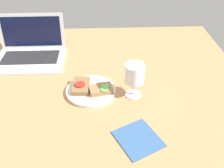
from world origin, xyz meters
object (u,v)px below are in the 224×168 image
sandwich_with_tomato (81,86)px  wine_glass (134,75)px  plate (91,91)px  sandwich_with_cucumber (101,89)px  laptop (30,51)px  napkin (138,139)px

sandwich_with_tomato → wine_glass: size_ratio=0.80×
sandwich_with_tomato → plate: bearing=-18.5°
sandwich_with_cucumber → laptop: size_ratio=0.31×
plate → napkin: 32.24cm
sandwich_with_tomato → napkin: (21.35, -28.80, -2.27)cm
wine_glass → laptop: bearing=146.3°
wine_glass → napkin: bearing=-92.5°
wine_glass → napkin: 26.70cm
napkin → sandwich_with_tomato: bearing=126.6°
plate → sandwich_with_cucumber: 5.03cm
plate → napkin: (17.04, -27.36, -0.50)cm
sandwich_with_cucumber → laptop: laptop is taller
sandwich_with_cucumber → sandwich_with_tomato: 9.21cm
laptop → wine_glass: bearing=-33.7°
wine_glass → laptop: laptop is taller
plate → laptop: bearing=136.1°
sandwich_with_cucumber → napkin: size_ratio=0.73×
plate → wine_glass: (18.11, -2.67, 9.60)cm
plate → sandwich_with_tomato: bearing=161.5°
wine_glass → laptop: (-50.23, 33.54, -6.39)cm
plate → sandwich_with_cucumber: sandwich_with_cucumber is taller
sandwich_with_tomato → laptop: laptop is taller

